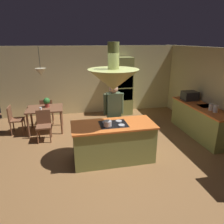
{
  "coord_description": "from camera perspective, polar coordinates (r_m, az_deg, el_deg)",
  "views": [
    {
      "loc": [
        -0.99,
        -4.6,
        2.75
      ],
      "look_at": [
        0.1,
        0.4,
        1.0
      ],
      "focal_mm": 33.94,
      "sensor_mm": 36.0,
      "label": 1
    }
  ],
  "objects": [
    {
      "name": "chair_by_back_wall",
      "position": [
        7.52,
        -17.13,
        0.64
      ],
      "size": [
        0.4,
        0.4,
        0.87
      ],
      "rotation": [
        0.0,
        0.0,
        3.14
      ],
      "color": "brown",
      "rests_on": "ground"
    },
    {
      "name": "range_hood",
      "position": [
        4.58,
        0.38,
        9.03
      ],
      "size": [
        1.1,
        1.1,
        1.0
      ],
      "color": "#8C934C"
    },
    {
      "name": "microwave_on_counter",
      "position": [
        7.23,
        20.19,
        4.15
      ],
      "size": [
        0.46,
        0.36,
        0.28
      ],
      "primitive_type": "cube",
      "color": "#232326",
      "rests_on": "counter_run_right"
    },
    {
      "name": "kitchen_island",
      "position": [
        5.06,
        0.34,
        -8.03
      ],
      "size": [
        1.92,
        0.87,
        0.94
      ],
      "color": "#8C934C",
      "rests_on": "ground"
    },
    {
      "name": "wall_back",
      "position": [
        8.25,
        -5.26,
        8.5
      ],
      "size": [
        6.8,
        0.1,
        2.55
      ],
      "primitive_type": "cube",
      "color": "beige",
      "rests_on": "ground"
    },
    {
      "name": "pendant_light_over_table",
      "position": [
        6.6,
        -18.66,
        10.17
      ],
      "size": [
        0.32,
        0.32,
        0.82
      ],
      "color": "beige"
    },
    {
      "name": "wall_right",
      "position": [
        6.72,
        27.32,
        4.08
      ],
      "size": [
        0.1,
        7.2,
        2.55
      ],
      "primitive_type": "cube",
      "color": "beige",
      "rests_on": "ground"
    },
    {
      "name": "cooking_pot_on_cooktop",
      "position": [
        4.69,
        -1.2,
        -3.1
      ],
      "size": [
        0.18,
        0.18,
        0.12
      ],
      "primitive_type": "cylinder",
      "color": "#B2B2B7",
      "rests_on": "kitchen_island"
    },
    {
      "name": "canister_flour",
      "position": [
        6.26,
        26.15,
        0.78
      ],
      "size": [
        0.12,
        0.12,
        0.2
      ],
      "primitive_type": "cylinder",
      "color": "silver",
      "rests_on": "counter_run_right"
    },
    {
      "name": "chair_facing_island",
      "position": [
        6.32,
        -17.92,
        -2.91
      ],
      "size": [
        0.4,
        0.4,
        0.87
      ],
      "color": "brown",
      "rests_on": "ground"
    },
    {
      "name": "oven_tower",
      "position": [
        8.1,
        2.95,
        6.93
      ],
      "size": [
        0.66,
        0.62,
        2.15
      ],
      "color": "#8C934C",
      "rests_on": "ground"
    },
    {
      "name": "dining_table",
      "position": [
        6.87,
        -17.61,
        0.21
      ],
      "size": [
        1.08,
        0.83,
        0.76
      ],
      "color": "brown",
      "rests_on": "ground"
    },
    {
      "name": "chair_at_corner",
      "position": [
        7.07,
        -24.91,
        -1.48
      ],
      "size": [
        0.4,
        0.4,
        0.87
      ],
      "rotation": [
        0.0,
        0.0,
        1.57
      ],
      "color": "brown",
      "rests_on": "ground"
    },
    {
      "name": "potted_plant_on_table",
      "position": [
        6.86,
        -17.18,
        2.62
      ],
      "size": [
        0.2,
        0.2,
        0.3
      ],
      "color": "#99382D",
      "rests_on": "dining_table"
    },
    {
      "name": "ground",
      "position": [
        5.45,
        -0.13,
        -11.42
      ],
      "size": [
        8.16,
        8.16,
        0.0
      ],
      "primitive_type": "plane",
      "color": "olive"
    },
    {
      "name": "person_at_island",
      "position": [
        5.53,
        0.42,
        0.1
      ],
      "size": [
        0.53,
        0.23,
        1.69
      ],
      "color": "tan",
      "rests_on": "ground"
    },
    {
      "name": "counter_run_right",
      "position": [
        6.85,
        22.65,
        -2.1
      ],
      "size": [
        0.73,
        2.33,
        0.92
      ],
      "color": "#8C934C",
      "rests_on": "ground"
    },
    {
      "name": "canister_sugar",
      "position": [
        6.39,
        25.17,
        1.19
      ],
      "size": [
        0.13,
        0.13,
        0.18
      ],
      "primitive_type": "cylinder",
      "color": "silver",
      "rests_on": "counter_run_right"
    },
    {
      "name": "cup_on_table",
      "position": [
        6.64,
        -18.66,
        0.81
      ],
      "size": [
        0.07,
        0.07,
        0.09
      ],
      "primitive_type": "cylinder",
      "color": "white",
      "rests_on": "dining_table"
    }
  ]
}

